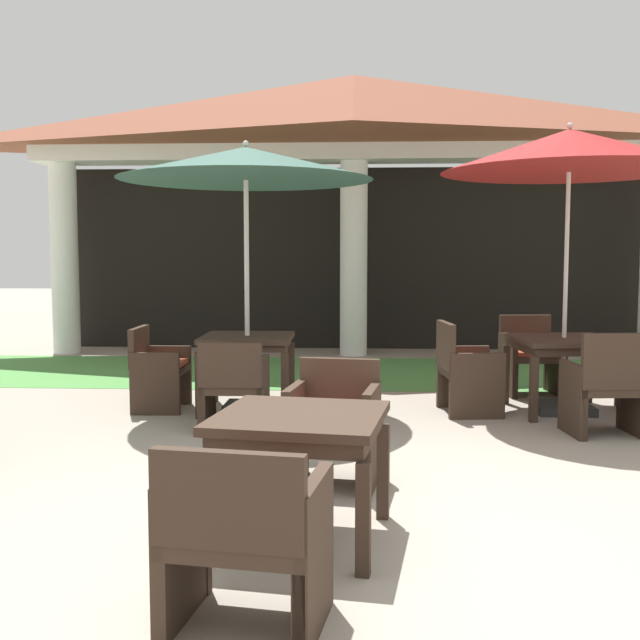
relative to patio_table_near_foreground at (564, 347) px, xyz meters
name	(u,v)px	position (x,y,z in m)	size (l,w,h in m)	color
ground_plane	(343,524)	(-2.12, -3.24, -0.65)	(60.00, 60.00, 0.00)	#9E9384
background_pavilion	(354,136)	(-2.12, 4.27, 2.74)	(10.34, 3.06, 4.29)	white
lawn_strip	(352,372)	(-2.12, 2.40, -0.64)	(12.14, 2.77, 0.01)	#519347
patio_table_near_foreground	(564,347)	(0.00, 0.00, 0.00)	(1.06, 1.06, 0.75)	#38281E
patio_umbrella_near_foreground	(569,153)	(0.00, 0.00, 1.89)	(2.48, 2.48, 2.83)	#2D2D2D
patio_chair_near_foreground_south	(606,388)	(0.10, -0.97, -0.23)	(0.66, 0.58, 0.91)	#38281E
patio_chair_near_foreground_north	(531,357)	(-0.10, 0.97, -0.23)	(0.66, 0.63, 0.87)	#38281E
patio_chair_near_foreground_west	(466,371)	(-0.97, -0.10, -0.23)	(0.60, 0.69, 0.90)	#38281E
patio_table_mid_left	(247,346)	(-3.15, -0.07, 0.00)	(0.91, 0.91, 0.76)	#38281E
patio_umbrella_mid_left	(246,166)	(-3.15, -0.07, 1.79)	(2.51, 2.51, 2.68)	#2D2D2D
patio_chair_mid_left_south	(234,387)	(-3.13, -0.98, -0.26)	(0.58, 0.57, 0.82)	#38281E
patio_chair_mid_left_west	(158,370)	(-4.05, -0.09, -0.25)	(0.51, 0.61, 0.84)	#38281E
patio_table_far_back	(300,431)	(-2.35, -3.47, -0.05)	(1.01, 1.01, 0.70)	#38281E
patio_chair_far_back_north	(334,425)	(-2.19, -2.46, -0.24)	(0.66, 0.63, 0.83)	#38281E
patio_chair_far_back_south	(244,537)	(-2.50, -4.48, -0.25)	(0.71, 0.63, 0.81)	#38281E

